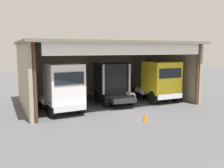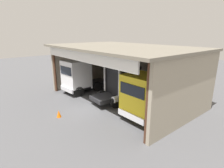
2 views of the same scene
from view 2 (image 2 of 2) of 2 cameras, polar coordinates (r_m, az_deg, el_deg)
ground_plane at (r=15.85m, az=-8.20°, el=-7.92°), size 80.00×80.00×0.00m
workshop_shed at (r=17.81m, az=5.16°, el=6.81°), size 14.02×9.02×5.17m
truck_white_left_bay at (r=19.75m, az=-10.50°, el=2.42°), size 2.79×5.36×3.56m
truck_black_yard_outside at (r=17.03m, az=2.80°, el=0.30°), size 2.77×4.53×3.37m
truck_yellow_center_bay at (r=13.57m, az=10.36°, el=-3.83°), size 2.78×4.79×3.49m
oil_drum at (r=18.96m, az=16.22°, el=-2.88°), size 0.58×0.58×0.91m
tool_cart at (r=21.56m, az=4.37°, el=0.11°), size 0.90×0.60×1.00m
traffic_cone at (r=14.85m, az=-16.39°, el=-8.97°), size 0.36×0.36×0.56m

